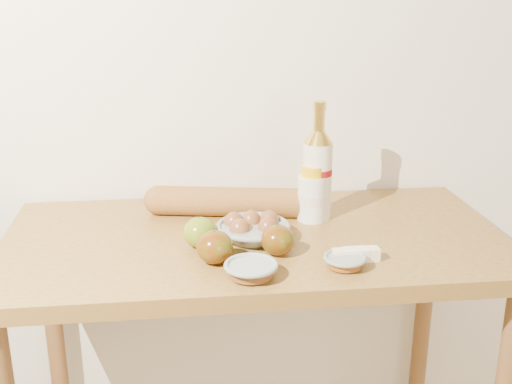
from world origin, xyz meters
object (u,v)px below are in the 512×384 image
Objects in this scene: cream_bottle at (312,195)px; table at (255,281)px; egg_bowl at (253,229)px; baguette at (231,202)px; bourbon_bottle at (317,172)px.

table is at bearing -163.61° from cream_bottle.
egg_bowl is at bearing -158.45° from cream_bottle.
table is at bearing -61.53° from baguette.
table is 8.35× the size of cream_bottle.
bourbon_bottle is 0.66× the size of baguette.
cream_bottle reaches higher than baguette.
bourbon_bottle is 0.06m from cream_bottle.
table is at bearing 73.40° from egg_bowl.
bourbon_bottle is 0.24m from baguette.
egg_bowl is at bearing -106.60° from table.
table is 2.61× the size of baguette.
cream_bottle is 0.20m from egg_bowl.
bourbon_bottle reaches higher than table.
egg_bowl is 0.39× the size of baguette.
baguette is (-0.05, 0.14, 0.16)m from table.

